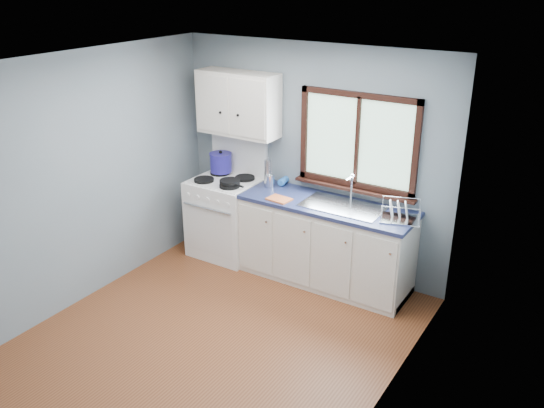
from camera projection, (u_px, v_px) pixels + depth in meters
The scene contains 19 objects.
floor at pixel (216, 339), 5.35m from camera, with size 3.20×3.60×0.02m, color brown.
ceiling at pixel (204, 64), 4.39m from camera, with size 3.20×3.60×0.02m, color white.
wall_back at pixel (312, 159), 6.29m from camera, with size 3.20×0.02×2.50m, color slate.
wall_front at pixel (25, 317), 3.45m from camera, with size 3.20×0.02×2.50m, color slate.
wall_left at pixel (81, 181), 5.66m from camera, with size 0.02×3.60×2.50m, color slate.
wall_right at pixel (390, 264), 4.08m from camera, with size 0.02×3.60×2.50m, color slate.
gas_range at pixel (226, 215), 6.78m from camera, with size 0.76×0.69×1.36m.
base_cabinets at pixel (325, 247), 6.18m from camera, with size 1.85×0.60×0.88m.
countertop at pixel (327, 205), 5.99m from camera, with size 1.89×0.64×0.04m, color #192143.
sink at pixel (342, 212), 5.92m from camera, with size 0.84×0.46×0.44m.
window at pixel (357, 148), 5.91m from camera, with size 1.36×0.10×1.03m.
upper_cabinets at pixel (238, 104), 6.35m from camera, with size 0.95×0.35×0.70m.
skillet at pixel (230, 182), 6.40m from camera, with size 0.36×0.28×0.05m.
stockpot at pixel (221, 162), 6.75m from camera, with size 0.32×0.32×0.26m.
utensil_crock at pixel (269, 180), 6.41m from camera, with size 0.14×0.14×0.36m.
thermos at pixel (268, 173), 6.40m from camera, with size 0.07×0.07×0.31m, color silver.
soap_bottle at pixel (280, 177), 6.39m from camera, with size 0.09×0.09×0.23m, color blue.
dish_towel at pixel (279, 199), 6.07m from camera, with size 0.24×0.18×0.02m, color #CE6231.
dish_rack at pixel (400, 215), 5.58m from camera, with size 0.45×0.39×0.20m.
Camera 1 is at (2.82, -3.50, 3.20)m, focal length 38.00 mm.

